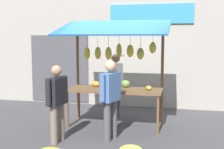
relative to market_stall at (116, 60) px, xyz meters
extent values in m
plane|color=#424244|center=(0.02, 0.06, -1.55)|extent=(40.00, 40.00, 0.00)
cube|color=#9E998E|center=(0.02, -2.14, 0.15)|extent=(9.00, 0.25, 3.40)
cube|color=teal|center=(-0.58, -2.00, 1.20)|extent=(2.40, 0.06, 0.56)
cube|color=#47474C|center=(2.29, -2.01, -0.45)|extent=(1.90, 0.04, 2.10)
cube|color=brown|center=(0.02, 0.06, -0.69)|extent=(2.20, 0.90, 0.05)
cylinder|color=brown|center=(1.06, 0.45, -1.13)|extent=(0.06, 0.06, 0.83)
cylinder|color=brown|center=(-1.02, 0.45, -1.13)|extent=(0.06, 0.06, 0.83)
cylinder|color=brown|center=(1.06, -0.33, -1.13)|extent=(0.06, 0.06, 0.83)
cylinder|color=brown|center=(-1.02, -0.33, -1.13)|extent=(0.06, 0.06, 0.83)
cylinder|color=brown|center=(1.08, -0.34, -0.37)|extent=(0.07, 0.07, 2.35)
cylinder|color=brown|center=(-1.04, -0.34, -0.37)|extent=(0.07, 0.07, 2.35)
cylinder|color=brown|center=(0.02, -0.34, 0.60)|extent=(2.12, 0.06, 0.06)
cube|color=#19518C|center=(0.02, 0.21, 0.75)|extent=(2.50, 1.46, 0.39)
cylinder|color=brown|center=(-0.81, -0.36, 0.51)|extent=(0.01, 0.01, 0.18)
ellipsoid|color=yellow|center=(-0.81, -0.36, 0.29)|extent=(0.22, 0.21, 0.27)
cylinder|color=brown|center=(-0.53, -0.29, 0.45)|extent=(0.01, 0.01, 0.32)
ellipsoid|color=gold|center=(-0.53, -0.29, 0.15)|extent=(0.17, 0.22, 0.28)
cylinder|color=brown|center=(-0.28, -0.29, 0.48)|extent=(0.01, 0.01, 0.25)
ellipsoid|color=yellow|center=(-0.28, -0.29, 0.21)|extent=(0.24, 0.26, 0.30)
cylinder|color=brown|center=(0.01, -0.34, 0.49)|extent=(0.01, 0.01, 0.22)
ellipsoid|color=gold|center=(0.01, -0.34, 0.21)|extent=(0.19, 0.21, 0.34)
cylinder|color=brown|center=(0.26, -0.29, 0.45)|extent=(0.01, 0.01, 0.30)
ellipsoid|color=yellow|center=(0.26, -0.29, 0.14)|extent=(0.22, 0.20, 0.32)
cylinder|color=brown|center=(0.55, -0.35, 0.45)|extent=(0.01, 0.01, 0.30)
ellipsoid|color=gold|center=(0.55, -0.35, 0.14)|extent=(0.16, 0.13, 0.31)
cylinder|color=brown|center=(0.82, -0.32, 0.45)|extent=(0.01, 0.01, 0.31)
ellipsoid|color=yellow|center=(0.82, -0.32, 0.13)|extent=(0.19, 0.16, 0.31)
sphere|color=#729E4C|center=(-0.19, -0.19, -0.57)|extent=(0.20, 0.20, 0.20)
ellipsoid|color=gold|center=(-0.77, 0.06, -0.62)|extent=(0.20, 0.22, 0.10)
ellipsoid|color=orange|center=(0.55, -0.13, -0.60)|extent=(0.25, 0.19, 0.14)
cylinder|color=#4C4C51|center=(0.15, -0.83, -1.14)|extent=(0.14, 0.14, 0.82)
cylinder|color=#4C4C51|center=(0.19, -0.56, -1.14)|extent=(0.14, 0.14, 0.82)
cube|color=silver|center=(0.17, -0.69, -0.44)|extent=(0.30, 0.52, 0.58)
cylinder|color=silver|center=(0.12, -1.00, -0.41)|extent=(0.09, 0.09, 0.53)
cylinder|color=silver|center=(0.22, -0.39, -0.41)|extent=(0.09, 0.09, 0.53)
sphere|color=#8C664C|center=(0.17, -0.69, 0.00)|extent=(0.23, 0.23, 0.23)
cylinder|color=beige|center=(0.17, -0.69, 0.06)|extent=(0.43, 0.43, 0.02)
cylinder|color=#4C4C51|center=(-0.09, 1.20, -1.14)|extent=(0.14, 0.14, 0.80)
cylinder|color=#4C4C51|center=(-0.16, 0.95, -1.14)|extent=(0.14, 0.14, 0.80)
cube|color=#476B9E|center=(-0.12, 1.07, -0.46)|extent=(0.35, 0.53, 0.57)
cylinder|color=#476B9E|center=(-0.04, 1.37, -0.44)|extent=(0.09, 0.09, 0.52)
cylinder|color=#476B9E|center=(-0.21, 0.78, -0.44)|extent=(0.09, 0.09, 0.52)
sphere|color=tan|center=(-0.12, 1.07, -0.03)|extent=(0.22, 0.22, 0.22)
cylinder|color=#726656|center=(0.88, 1.58, -1.17)|extent=(0.14, 0.14, 0.76)
cylinder|color=#726656|center=(0.84, 1.33, -1.17)|extent=(0.14, 0.14, 0.76)
cube|color=black|center=(0.86, 1.45, -0.52)|extent=(0.29, 0.49, 0.54)
cylinder|color=black|center=(0.91, 1.74, -0.50)|extent=(0.09, 0.09, 0.49)
cylinder|color=black|center=(0.82, 1.17, -0.50)|extent=(0.09, 0.09, 0.49)
sphere|color=#A87A5B|center=(0.86, 1.45, -0.11)|extent=(0.21, 0.21, 0.21)
ellipsoid|color=#B2CC4C|center=(-0.79, 2.46, -1.19)|extent=(0.35, 0.31, 0.12)
camera|label=1|loc=(-1.55, 6.90, 0.51)|focal=48.73mm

